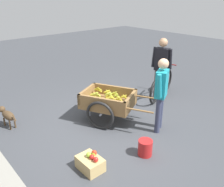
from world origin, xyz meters
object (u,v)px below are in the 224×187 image
object	(u,v)px
dog	(7,115)
apple_crate	(90,163)
vendor_person	(161,89)
bicycle	(162,85)
plastic_bucket	(145,148)
fruit_cart	(108,102)
cyclist_person	(162,64)

from	to	relation	value
dog	apple_crate	distance (m)	2.35
vendor_person	bicycle	distance (m)	1.87
bicycle	plastic_bucket	bearing A→B (deg)	122.04
apple_crate	dog	bearing A→B (deg)	12.36
fruit_cart	dog	xyz separation A→B (m)	(1.21, 1.82, -0.17)
bicycle	apple_crate	world-z (taller)	bicycle
vendor_person	cyclist_person	xyz separation A→B (m)	(1.00, -1.30, 0.07)
vendor_person	plastic_bucket	size ratio (longest dim) A/B	5.27
apple_crate	cyclist_person	bearing A→B (deg)	-71.35
dog	apple_crate	bearing A→B (deg)	-167.64
dog	plastic_bucket	distance (m)	3.02
dog	plastic_bucket	world-z (taller)	dog
vendor_person	plastic_bucket	xyz separation A→B (m)	(-0.39, 0.86, -0.77)
bicycle	fruit_cart	bearing A→B (deg)	90.57
dog	plastic_bucket	bearing A→B (deg)	-150.89
fruit_cart	cyclist_person	xyz separation A→B (m)	(-0.03, -1.80, 0.55)
fruit_cart	bicycle	size ratio (longest dim) A/B	1.14
fruit_cart	bicycle	world-z (taller)	bicycle
cyclist_person	plastic_bucket	world-z (taller)	cyclist_person
fruit_cart	vendor_person	distance (m)	1.25
plastic_bucket	cyclist_person	bearing A→B (deg)	-57.14
fruit_cart	dog	bearing A→B (deg)	56.25
bicycle	dog	world-z (taller)	bicycle
vendor_person	plastic_bucket	distance (m)	1.22
cyclist_person	bicycle	bearing A→B (deg)	-71.81
vendor_person	bicycle	xyz separation A→B (m)	(1.05, -1.44, -0.57)
bicycle	plastic_bucket	world-z (taller)	bicycle
bicycle	apple_crate	bearing A→B (deg)	108.63
fruit_cart	dog	distance (m)	2.19
vendor_person	dog	xyz separation A→B (m)	(2.25, 2.32, -0.65)
plastic_bucket	bicycle	bearing A→B (deg)	-57.96
apple_crate	bicycle	bearing A→B (deg)	-71.37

